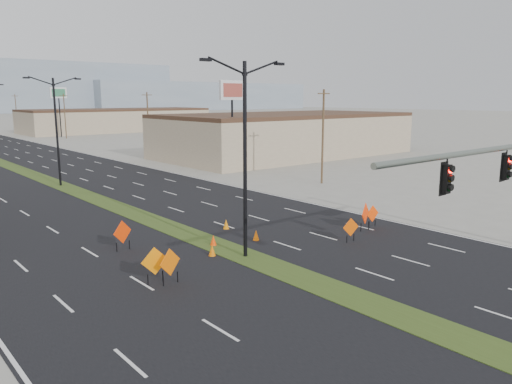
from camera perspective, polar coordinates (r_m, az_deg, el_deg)
ground at (r=19.31m, az=22.59°, el=-15.40°), size 600.00×600.00×0.00m
building_se_near at (r=72.59m, az=3.41°, el=6.40°), size 36.00×18.00×5.50m
building_se_far at (r=129.42m, az=-15.57°, el=7.83°), size 44.00×16.00×5.00m
mesa_east at (r=356.20m, az=-6.78°, el=10.81°), size 160.00×50.00×18.00m
streetlight_0 at (r=25.29m, az=-1.27°, el=4.34°), size 5.15×0.24×10.02m
streetlight_1 at (r=50.22m, az=-21.84°, el=6.77°), size 5.15×0.24×10.02m
utility_pole_0 at (r=48.50m, az=7.65°, el=6.45°), size 1.60×0.20×9.00m
utility_pole_1 at (r=76.55m, az=-12.24°, el=7.85°), size 1.60×0.20×9.00m
utility_pole_2 at (r=108.71m, az=-21.01°, el=8.18°), size 1.60×0.20×9.00m
utility_pole_3 at (r=142.21m, az=-25.71°, el=8.28°), size 1.60×0.20×9.00m
construction_sign_0 at (r=22.92m, az=-11.50°, el=-7.87°), size 1.28×0.19×1.71m
construction_sign_1 at (r=22.72m, az=-9.81°, el=-8.05°), size 1.22×0.38×1.67m
construction_sign_2 at (r=28.12m, az=-15.02°, el=-4.56°), size 1.22×0.44×1.69m
construction_sign_3 at (r=29.32m, az=10.77°, el=-4.08°), size 1.05×0.30×1.43m
construction_sign_4 at (r=31.94m, az=12.39°, el=-2.52°), size 1.26×0.52×1.78m
construction_sign_5 at (r=32.91m, az=13.17°, el=-2.52°), size 1.09×0.11×1.45m
cone_0 at (r=26.55m, az=-5.04°, el=-6.65°), size 0.47×0.47×0.64m
cone_1 at (r=31.80m, az=-3.44°, el=-3.70°), size 0.45×0.45×0.64m
cone_2 at (r=29.26m, az=0.00°, el=-4.97°), size 0.46×0.46×0.63m
cone_3 at (r=28.30m, az=-4.90°, el=-5.55°), size 0.45×0.45×0.63m
pole_sign_east_near at (r=58.67m, az=-2.75°, el=10.85°), size 3.33×0.51×10.17m
pole_sign_east_far at (r=114.02m, az=-21.63°, el=10.14°), size 3.38×0.58×10.32m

